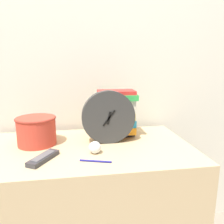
# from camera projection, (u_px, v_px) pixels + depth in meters

# --- Properties ---
(wall_back) EXTENTS (6.00, 0.04, 2.40)m
(wall_back) POSITION_uv_depth(u_px,v_px,m) (83.00, 59.00, 1.36)
(wall_back) COLOR silver
(wall_back) RESTS_ON ground_plane
(desk) EXTENTS (1.04, 0.60, 0.76)m
(desk) POSITION_uv_depth(u_px,v_px,m) (89.00, 213.00, 1.18)
(desk) COLOR tan
(desk) RESTS_ON ground_plane
(desk_clock) EXTENTS (0.27, 0.05, 0.27)m
(desk_clock) POSITION_uv_depth(u_px,v_px,m) (108.00, 117.00, 1.12)
(desk_clock) COLOR #333333
(desk_clock) RESTS_ON desk
(book_stack) EXTENTS (0.25, 0.21, 0.26)m
(book_stack) POSITION_uv_depth(u_px,v_px,m) (115.00, 114.00, 1.23)
(book_stack) COLOR #232328
(book_stack) RESTS_ON desk
(basket) EXTENTS (0.20, 0.20, 0.14)m
(basket) POSITION_uv_depth(u_px,v_px,m) (36.00, 130.00, 1.11)
(basket) COLOR #C63D2D
(basket) RESTS_ON desk
(tv_remote) EXTENTS (0.12, 0.17, 0.02)m
(tv_remote) POSITION_uv_depth(u_px,v_px,m) (43.00, 158.00, 0.93)
(tv_remote) COLOR #333338
(tv_remote) RESTS_ON desk
(crumpled_paper_ball) EXTENTS (0.06, 0.06, 0.06)m
(crumpled_paper_ball) POSITION_uv_depth(u_px,v_px,m) (95.00, 147.00, 1.00)
(crumpled_paper_ball) COLOR white
(crumpled_paper_ball) RESTS_ON desk
(pen) EXTENTS (0.13, 0.05, 0.01)m
(pen) POSITION_uv_depth(u_px,v_px,m) (96.00, 161.00, 0.92)
(pen) COLOR navy
(pen) RESTS_ON desk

